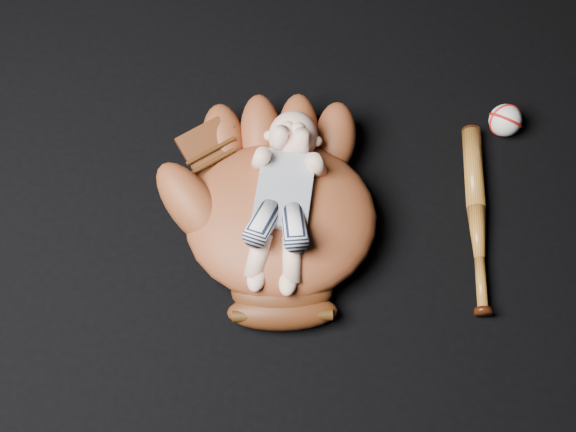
# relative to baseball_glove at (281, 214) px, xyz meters

# --- Properties ---
(baseball_glove) EXTENTS (0.50, 0.55, 0.15)m
(baseball_glove) POSITION_rel_baseball_glove_xyz_m (0.00, 0.00, 0.00)
(baseball_glove) COLOR maroon
(baseball_glove) RESTS_ON ground
(newborn_baby) EXTENTS (0.16, 0.34, 0.14)m
(newborn_baby) POSITION_rel_baseball_glove_xyz_m (0.00, -0.00, 0.05)
(newborn_baby) COLOR beige
(newborn_baby) RESTS_ON baseball_glove
(baseball_bat) EXTENTS (0.07, 0.39, 0.04)m
(baseball_bat) POSITION_rel_baseball_glove_xyz_m (0.36, 0.07, -0.06)
(baseball_bat) COLOR #9C5B1E
(baseball_bat) RESTS_ON ground
(baseball) EXTENTS (0.06, 0.06, 0.06)m
(baseball) POSITION_rel_baseball_glove_xyz_m (0.40, 0.29, -0.04)
(baseball) COLOR silver
(baseball) RESTS_ON ground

